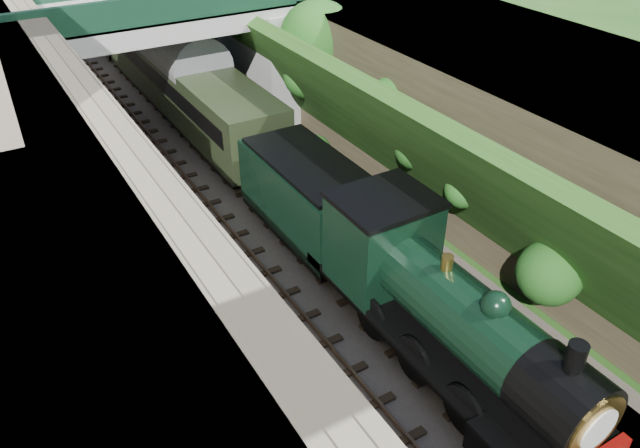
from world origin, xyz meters
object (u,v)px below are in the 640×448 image
at_px(road_bridge, 182,48).
at_px(locomotive, 444,313).
at_px(tree, 319,43).
at_px(tender, 309,201).

xyz_separation_m(road_bridge, locomotive, (0.26, -18.90, -2.18)).
xyz_separation_m(tree, locomotive, (-4.71, -14.68, -2.75)).
relative_size(tree, tender, 1.10).
bearing_deg(tender, locomotive, -90.00).
xyz_separation_m(locomotive, tender, (-0.00, 7.36, -0.27)).
relative_size(road_bridge, locomotive, 1.56).
xyz_separation_m(road_bridge, tender, (0.26, -11.54, -2.46)).
height_order(road_bridge, tree, road_bridge).
height_order(road_bridge, tender, road_bridge).
height_order(locomotive, tender, locomotive).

